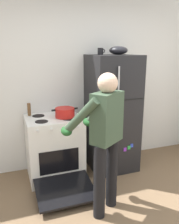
# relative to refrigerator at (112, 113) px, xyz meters

# --- Properties ---
(kitchen_wall_back) EXTENTS (6.00, 0.10, 2.70)m
(kitchen_wall_back) POSITION_rel_refrigerator_xyz_m (-0.46, 0.38, 0.48)
(kitchen_wall_back) COLOR white
(kitchen_wall_back) RESTS_ON ground
(refrigerator) EXTENTS (0.68, 0.72, 1.74)m
(refrigerator) POSITION_rel_refrigerator_xyz_m (0.00, 0.00, 0.00)
(refrigerator) COLOR black
(refrigerator) RESTS_ON ground
(stove_range) EXTENTS (0.76, 1.21, 0.90)m
(stove_range) POSITION_rel_refrigerator_xyz_m (-0.90, -0.02, -0.43)
(stove_range) COLOR white
(stove_range) RESTS_ON ground
(person_cook) EXTENTS (0.67, 0.71, 1.60)m
(person_cook) POSITION_rel_refrigerator_xyz_m (-0.54, -0.94, 0.08)
(person_cook) COLOR black
(person_cook) RESTS_ON ground
(red_pot) EXTENTS (0.37, 0.27, 0.13)m
(red_pot) POSITION_rel_refrigerator_xyz_m (-0.74, -0.05, 0.10)
(red_pot) COLOR red
(red_pot) RESTS_ON stove_range
(coffee_mug) EXTENTS (0.11, 0.08, 0.10)m
(coffee_mug) POSITION_rel_refrigerator_xyz_m (-0.18, 0.05, 0.92)
(coffee_mug) COLOR black
(coffee_mug) RESTS_ON refrigerator
(pepper_mill) EXTENTS (0.05, 0.05, 0.18)m
(pepper_mill) POSITION_rel_refrigerator_xyz_m (-1.20, 0.20, 0.12)
(pepper_mill) COLOR brown
(pepper_mill) RESTS_ON stove_range
(mixing_bowl) EXTENTS (0.27, 0.27, 0.12)m
(mixing_bowl) POSITION_rel_refrigerator_xyz_m (0.08, 0.00, 0.93)
(mixing_bowl) COLOR black
(mixing_bowl) RESTS_ON refrigerator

